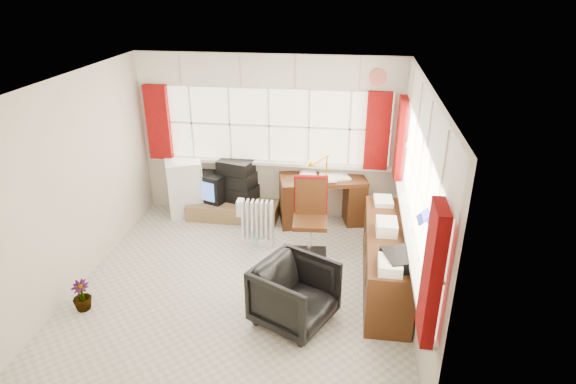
# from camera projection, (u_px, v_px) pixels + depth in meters

# --- Properties ---
(ground) EXTENTS (4.00, 4.00, 0.00)m
(ground) POSITION_uv_depth(u_px,v_px,m) (243.00, 283.00, 6.00)
(ground) COLOR beige
(ground) RESTS_ON ground
(room_walls) EXTENTS (4.00, 4.00, 4.00)m
(room_walls) POSITION_uv_depth(u_px,v_px,m) (238.00, 172.00, 5.38)
(room_walls) COLOR beige
(room_walls) RESTS_ON ground
(window_back) EXTENTS (3.70, 0.12, 3.60)m
(window_back) POSITION_uv_depth(u_px,v_px,m) (269.00, 158.00, 7.36)
(window_back) COLOR #FEF3C9
(window_back) RESTS_ON room_walls
(window_right) EXTENTS (0.12, 3.70, 3.60)m
(window_right) POSITION_uv_depth(u_px,v_px,m) (410.00, 227.00, 5.36)
(window_right) COLOR #FEF3C9
(window_right) RESTS_ON room_walls
(curtains) EXTENTS (3.83, 3.83, 1.15)m
(curtains) POSITION_uv_depth(u_px,v_px,m) (326.00, 152.00, 6.11)
(curtains) COLOR maroon
(curtains) RESTS_ON room_walls
(overhead_cabinets) EXTENTS (3.98, 3.98, 0.48)m
(overhead_cabinets) POSITION_uv_depth(u_px,v_px,m) (333.00, 89.00, 5.83)
(overhead_cabinets) COLOR silver
(overhead_cabinets) RESTS_ON room_walls
(desk) EXTENTS (1.39, 0.91, 0.78)m
(desk) POSITION_uv_depth(u_px,v_px,m) (322.00, 197.00, 7.34)
(desk) COLOR #4F2612
(desk) RESTS_ON ground
(desk_lamp) EXTENTS (0.15, 0.13, 0.43)m
(desk_lamp) POSITION_uv_depth(u_px,v_px,m) (327.00, 163.00, 6.94)
(desk_lamp) COLOR #FCB40A
(desk_lamp) RESTS_ON desk
(task_chair) EXTENTS (0.50, 0.52, 1.10)m
(task_chair) POSITION_uv_depth(u_px,v_px,m) (310.00, 215.00, 6.42)
(task_chair) COLOR black
(task_chair) RESTS_ON ground
(office_chair) EXTENTS (1.04, 1.03, 0.71)m
(office_chair) POSITION_uv_depth(u_px,v_px,m) (295.00, 294.00, 5.21)
(office_chair) COLOR black
(office_chair) RESTS_ON ground
(radiator) EXTENTS (0.45, 0.18, 0.67)m
(radiator) POSITION_uv_depth(u_px,v_px,m) (258.00, 227.00, 6.77)
(radiator) COLOR white
(radiator) RESTS_ON ground
(credenza) EXTENTS (0.50, 2.00, 0.85)m
(credenza) POSITION_uv_depth(u_px,v_px,m) (386.00, 259.00, 5.80)
(credenza) COLOR #4F2612
(credenza) RESTS_ON ground
(file_tray) EXTENTS (0.41, 0.47, 0.13)m
(file_tray) POSITION_uv_depth(u_px,v_px,m) (400.00, 259.00, 4.99)
(file_tray) COLOR black
(file_tray) RESTS_ON credenza
(tv_bench) EXTENTS (1.40, 0.50, 0.25)m
(tv_bench) POSITION_uv_depth(u_px,v_px,m) (233.00, 210.00, 7.57)
(tv_bench) COLOR #855F42
(tv_bench) RESTS_ON ground
(crt_tv) EXTENTS (0.61, 0.59, 0.44)m
(crt_tv) POSITION_uv_depth(u_px,v_px,m) (213.00, 186.00, 7.58)
(crt_tv) COLOR black
(crt_tv) RESTS_ON tv_bench
(hifi_stack) EXTENTS (0.70, 0.54, 0.65)m
(hifi_stack) POSITION_uv_depth(u_px,v_px,m) (237.00, 181.00, 7.55)
(hifi_stack) COLOR black
(hifi_stack) RESTS_ON tv_bench
(mini_fridge) EXTENTS (0.70, 0.70, 0.90)m
(mini_fridge) POSITION_uv_depth(u_px,v_px,m) (185.00, 187.00, 7.60)
(mini_fridge) COLOR white
(mini_fridge) RESTS_ON ground
(spray_bottle_a) EXTENTS (0.12, 0.12, 0.31)m
(spray_bottle_a) POSITION_uv_depth(u_px,v_px,m) (264.00, 229.00, 6.96)
(spray_bottle_a) COLOR white
(spray_bottle_a) RESTS_ON ground
(spray_bottle_b) EXTENTS (0.10, 0.11, 0.18)m
(spray_bottle_b) POSITION_uv_depth(u_px,v_px,m) (256.00, 240.00, 6.80)
(spray_bottle_b) COLOR #94DDD2
(spray_bottle_b) RESTS_ON ground
(flower_vase) EXTENTS (0.22, 0.22, 0.37)m
(flower_vase) POSITION_uv_depth(u_px,v_px,m) (82.00, 296.00, 5.46)
(flower_vase) COLOR black
(flower_vase) RESTS_ON ground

